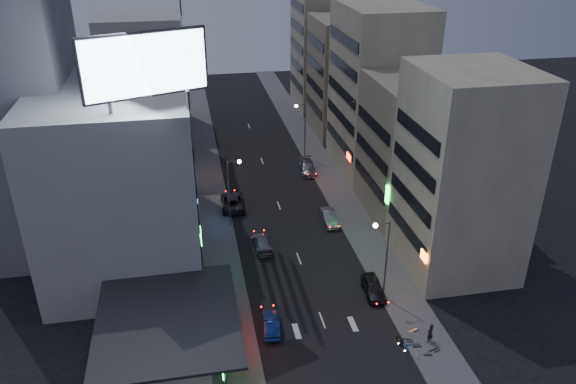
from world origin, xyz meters
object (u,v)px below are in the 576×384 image
object	(u,v)px
scooter_black_a	(437,343)
scooter_silver_a	(431,346)
parked_car_right_near	(373,287)
road_car_blue	(271,324)
parked_car_right_mid	(329,217)
scooter_blue	(420,337)
scooter_black_b	(413,334)
parked_car_right_far	(308,167)
road_car_silver	(262,243)
scooter_silver_b	(417,323)
parked_car_left	(232,201)
person	(430,333)

from	to	relation	value
scooter_black_a	scooter_silver_a	bearing A→B (deg)	102.18
parked_car_right_near	road_car_blue	world-z (taller)	parked_car_right_near
scooter_black_a	scooter_silver_a	world-z (taller)	scooter_silver_a
parked_car_right_mid	scooter_blue	xyz separation A→B (m)	(2.24, -21.17, 0.04)
scooter_black_b	parked_car_right_near	bearing A→B (deg)	27.59
parked_car_right_near	scooter_black_a	size ratio (longest dim) A/B	2.59
parked_car_right_far	road_car_silver	size ratio (longest dim) A/B	1.11
parked_car_right_mid	road_car_blue	bearing A→B (deg)	-118.71
road_car_blue	scooter_black_b	xyz separation A→B (m)	(11.42, -3.45, 0.02)
road_car_silver	scooter_black_a	world-z (taller)	road_car_silver
road_car_blue	scooter_silver_a	bearing A→B (deg)	163.83
parked_car_right_far	scooter_silver_a	xyz separation A→B (m)	(2.07, -36.58, -0.04)
parked_car_right_near	road_car_silver	world-z (taller)	parked_car_right_near
road_car_silver	scooter_silver_b	distance (m)	18.90
road_car_silver	scooter_silver_a	distance (m)	21.40
parked_car_right_near	scooter_silver_a	xyz separation A→B (m)	(2.07, -8.43, -0.04)
parked_car_right_mid	road_car_blue	xyz separation A→B (m)	(-9.52, -17.17, -0.07)
scooter_silver_a	road_car_silver	bearing A→B (deg)	40.27
parked_car_right_far	road_car_blue	size ratio (longest dim) A/B	1.31
parked_car_right_near	parked_car_left	xyz separation A→B (m)	(-11.20, 19.86, 0.06)
parked_car_right_mid	scooter_black_b	bearing A→B (deg)	-84.44
parked_car_right_far	parked_car_right_mid	bearing A→B (deg)	-88.15
scooter_blue	person	bearing A→B (deg)	-85.71
road_car_blue	parked_car_right_mid	bearing A→B (deg)	-112.31
road_car_blue	scooter_silver_b	distance (m)	12.45
parked_car_right_far	scooter_blue	world-z (taller)	parked_car_right_far
road_car_blue	parked_car_right_far	bearing A→B (deg)	-101.28
parked_car_right_near	person	bearing A→B (deg)	-67.31
road_car_silver	scooter_silver_a	bearing A→B (deg)	119.77
road_car_silver	parked_car_right_near	bearing A→B (deg)	131.03
parked_car_right_near	road_car_blue	bearing A→B (deg)	-158.11
road_car_silver	scooter_black_b	xyz separation A→B (m)	(10.27, -16.57, -0.01)
road_car_blue	person	size ratio (longest dim) A/B	2.17
scooter_black_b	scooter_silver_b	world-z (taller)	scooter_black_b
road_car_silver	parked_car_right_mid	bearing A→B (deg)	-155.68
parked_car_right_near	person	distance (m)	7.66
parked_car_right_mid	road_car_silver	world-z (taller)	parked_car_right_mid
parked_car_right_mid	scooter_black_a	bearing A→B (deg)	-80.82
road_car_blue	scooter_black_a	distance (m)	13.81
road_car_silver	scooter_black_a	xyz separation A→B (m)	(11.81, -17.90, -0.04)
parked_car_left	scooter_silver_a	xyz separation A→B (m)	(13.27, -28.29, -0.10)
parked_car_right_mid	parked_car_left	world-z (taller)	parked_car_left
road_car_blue	person	xyz separation A→B (m)	(12.63, -4.00, 0.37)
scooter_black_a	scooter_blue	bearing A→B (deg)	39.81
parked_car_left	scooter_silver_a	distance (m)	31.25
road_car_silver	parked_car_right_far	bearing A→B (deg)	-117.84
road_car_blue	scooter_black_b	size ratio (longest dim) A/B	2.21
road_car_silver	person	bearing A→B (deg)	122.33
road_car_silver	scooter_black_a	size ratio (longest dim) A/B	2.78
parked_car_right_far	person	distance (m)	35.49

